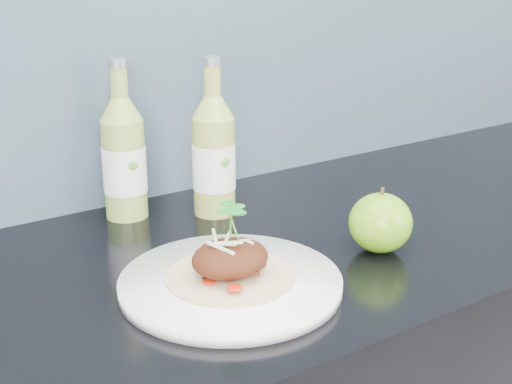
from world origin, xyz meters
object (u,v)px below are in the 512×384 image
(green_apple, at_px, (380,223))
(cider_bottle_right, at_px, (214,156))
(cider_bottle_left, at_px, (124,159))
(dinner_plate, at_px, (231,283))

(green_apple, relative_size, cider_bottle_right, 0.47)
(cider_bottle_left, xyz_separation_m, cider_bottle_right, (0.13, -0.07, 0.00))
(dinner_plate, distance_m, cider_bottle_left, 0.33)
(green_apple, relative_size, cider_bottle_left, 0.47)
(green_apple, distance_m, cider_bottle_left, 0.42)
(green_apple, xyz_separation_m, cider_bottle_left, (-0.25, 0.33, 0.05))
(dinner_plate, xyz_separation_m, cider_bottle_left, (-0.00, 0.32, 0.09))
(dinner_plate, relative_size, cider_bottle_left, 1.22)
(cider_bottle_left, bearing_deg, cider_bottle_right, -41.57)
(dinner_plate, xyz_separation_m, green_apple, (0.24, -0.02, 0.04))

